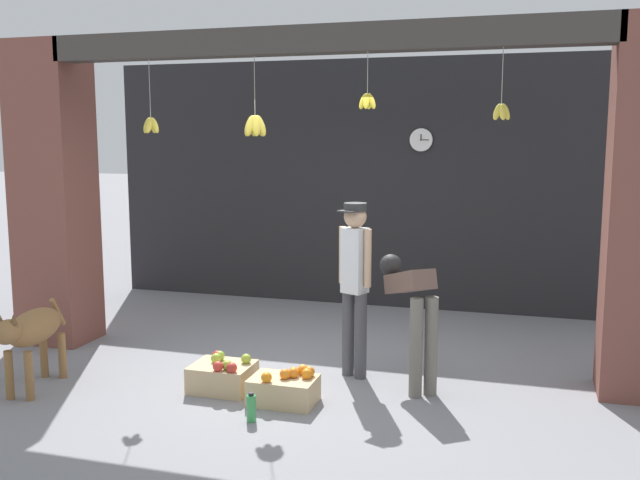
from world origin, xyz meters
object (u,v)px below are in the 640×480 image
Objects in this scene: shopkeeper at (355,277)px; worker_stooping at (412,304)px; dog at (32,331)px; wall_clock at (421,140)px; water_bottle at (251,408)px; fruit_crate_oranges at (285,389)px; fruit_crate_apples at (223,376)px.

shopkeeper is 0.58m from worker_stooping.
wall_clock is (2.71, 3.84, 1.60)m from dog.
water_bottle is 4.48m from wall_clock.
fruit_crate_oranges is 4.08m from wall_clock.
water_bottle is (0.49, -0.57, -0.02)m from fruit_crate_apples.
worker_stooping is 3.17m from wall_clock.
water_bottle is at bearing 90.57° from shopkeeper.
worker_stooping is 4.81× the size of water_bottle.
worker_stooping reaches higher than dog.
worker_stooping is 3.71× the size of wall_clock.
fruit_crate_apples is at bearing 56.68° from shopkeeper.
worker_stooping reaches higher than fruit_crate_oranges.
fruit_crate_apples is at bearing -108.93° from wall_clock.
wall_clock is at bearing 80.40° from water_bottle.
water_bottle is at bearing -168.22° from worker_stooping.
fruit_crate_apples is at bearing 97.63° from dog.
shopkeeper is at bearing -93.39° from wall_clock.
dog is at bearing 162.88° from worker_stooping.
shopkeeper is 1.20m from fruit_crate_oranges.
wall_clock is at bearing 62.15° from worker_stooping.
worker_stooping is at bearing 99.32° from dog.
worker_stooping is at bearing 47.13° from water_bottle.
wall_clock is (0.16, 2.71, 1.20)m from shopkeeper.
shopkeeper reaches higher than dog.
water_bottle is (-0.51, -1.23, -0.82)m from shopkeeper.
shopkeeper is 6.92× the size of water_bottle.
fruit_crate_oranges is at bearing 87.04° from shopkeeper.
wall_clock reaches higher than worker_stooping.
dog is 1.98× the size of fruit_crate_oranges.
water_bottle is 0.77× the size of wall_clock.
dog is at bearing -163.46° from fruit_crate_apples.
worker_stooping reaches higher than fruit_crate_apples.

